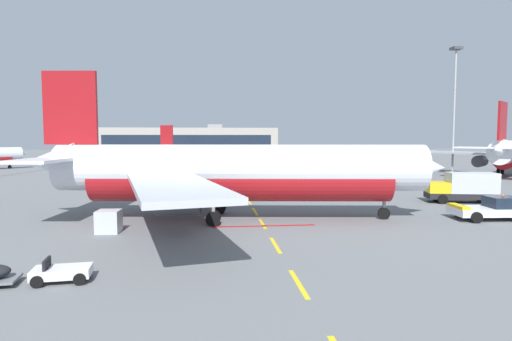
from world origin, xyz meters
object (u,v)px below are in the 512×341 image
(fuel_service_truck, at_px, (464,187))
(apron_light_mast_far, at_px, (455,95))
(airliner_foreground, at_px, (234,172))
(airliner_far_center, at_px, (205,152))
(uld_cargo_container, at_px, (109,221))
(pushback_tug, at_px, (492,209))

(fuel_service_truck, relative_size, apron_light_mast_far, 0.31)
(airliner_foreground, distance_m, airliner_far_center, 68.70)
(fuel_service_truck, bearing_deg, uld_cargo_container, -162.25)
(airliner_far_center, relative_size, fuel_service_truck, 3.63)
(pushback_tug, xyz_separation_m, fuel_service_truck, (3.05, 8.99, 0.74))
(fuel_service_truck, distance_m, uld_cargo_container, 35.17)
(fuel_service_truck, height_order, uld_cargo_container, fuel_service_truck)
(airliner_far_center, height_order, apron_light_mast_far, apron_light_mast_far)
(fuel_service_truck, bearing_deg, airliner_far_center, 113.85)
(uld_cargo_container, bearing_deg, airliner_far_center, 85.27)
(airliner_far_center, bearing_deg, fuel_service_truck, -66.15)
(airliner_far_center, distance_m, apron_light_mast_far, 55.33)
(airliner_far_center, xyz_separation_m, uld_cargo_container, (-6.02, -72.82, -2.38))
(pushback_tug, xyz_separation_m, apron_light_mast_far, (22.90, 44.88, 13.93))
(apron_light_mast_far, bearing_deg, airliner_foreground, -136.17)
(apron_light_mast_far, bearing_deg, pushback_tug, -117.03)
(apron_light_mast_far, bearing_deg, airliner_far_center, 151.01)
(uld_cargo_container, bearing_deg, apron_light_mast_far, 41.15)
(airliner_foreground, height_order, apron_light_mast_far, apron_light_mast_far)
(airliner_far_center, height_order, uld_cargo_container, airliner_far_center)
(pushback_tug, height_order, apron_light_mast_far, apron_light_mast_far)
(pushback_tug, xyz_separation_m, uld_cargo_container, (-30.44, -1.72, -0.10))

